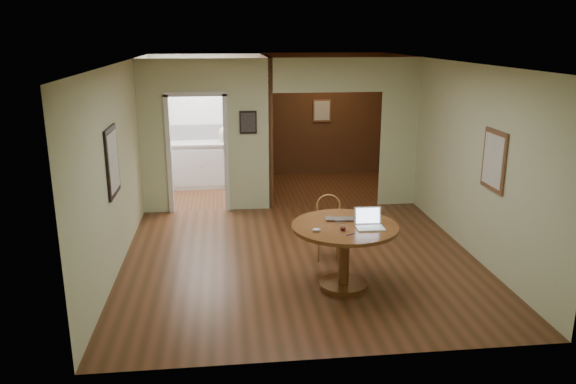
{
  "coord_description": "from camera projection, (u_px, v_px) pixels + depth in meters",
  "views": [
    {
      "loc": [
        -1.03,
        -7.32,
        3.11
      ],
      "look_at": [
        -0.21,
        -0.2,
        1.07
      ],
      "focal_mm": 35.0,
      "sensor_mm": 36.0,
      "label": 1
    }
  ],
  "objects": [
    {
      "name": "room_shell",
      "position": [
        254.0,
        134.0,
        10.51
      ],
      "size": [
        5.2,
        7.5,
        5.0
      ],
      "color": "white",
      "rests_on": "ground"
    },
    {
      "name": "mouse",
      "position": [
        316.0,
        230.0,
        6.68
      ],
      "size": [
        0.11,
        0.07,
        0.04
      ],
      "primitive_type": "ellipsoid",
      "rotation": [
        0.0,
        0.0,
        -0.12
      ],
      "color": "white",
      "rests_on": "dining_table"
    },
    {
      "name": "pen",
      "position": [
        351.0,
        234.0,
        6.58
      ],
      "size": [
        0.12,
        0.07,
        0.01
      ],
      "primitive_type": "cylinder",
      "rotation": [
        0.0,
        1.57,
        0.47
      ],
      "color": "#0C1557",
      "rests_on": "dining_table"
    },
    {
      "name": "open_laptop",
      "position": [
        369.0,
        222.0,
        6.83
      ],
      "size": [
        0.33,
        0.29,
        0.23
      ],
      "rotation": [
        0.0,
        0.0,
        -0.02
      ],
      "color": "white",
      "rests_on": "dining_table"
    },
    {
      "name": "dining_table",
      "position": [
        345.0,
        241.0,
        6.98
      ],
      "size": [
        1.32,
        1.32,
        0.83
      ],
      "rotation": [
        0.0,
        0.0,
        -0.01
      ],
      "color": "brown",
      "rests_on": "ground"
    },
    {
      "name": "chair",
      "position": [
        328.0,
        223.0,
        7.97
      ],
      "size": [
        0.44,
        0.44,
        0.91
      ],
      "rotation": [
        0.0,
        0.0,
        -0.16
      ],
      "color": "#9F6138",
      "rests_on": "ground"
    },
    {
      "name": "grocery_bag",
      "position": [
        226.0,
        134.0,
        11.56
      ],
      "size": [
        0.36,
        0.33,
        0.32
      ],
      "primitive_type": "ellipsoid",
      "rotation": [
        0.0,
        0.0,
        0.17
      ],
      "color": "#BEB18B",
      "rests_on": "kitchen_cabinet"
    },
    {
      "name": "closed_laptop",
      "position": [
        340.0,
        220.0,
        7.04
      ],
      "size": [
        0.38,
        0.27,
        0.03
      ],
      "primitive_type": "imported",
      "rotation": [
        0.0,
        0.0,
        -0.13
      ],
      "color": "#A6A6AA",
      "rests_on": "dining_table"
    },
    {
      "name": "floor",
      "position": [
        301.0,
        260.0,
        7.96
      ],
      "size": [
        5.0,
        5.0,
        0.0
      ],
      "primitive_type": "plane",
      "color": "#432713",
      "rests_on": "ground"
    },
    {
      "name": "kitchen_cabinet",
      "position": [
        209.0,
        164.0,
        11.69
      ],
      "size": [
        2.06,
        0.6,
        0.94
      ],
      "color": "silver",
      "rests_on": "ground"
    },
    {
      "name": "wine_glass",
      "position": [
        343.0,
        227.0,
        6.71
      ],
      "size": [
        0.08,
        0.08,
        0.09
      ],
      "primitive_type": null,
      "color": "white",
      "rests_on": "dining_table"
    }
  ]
}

